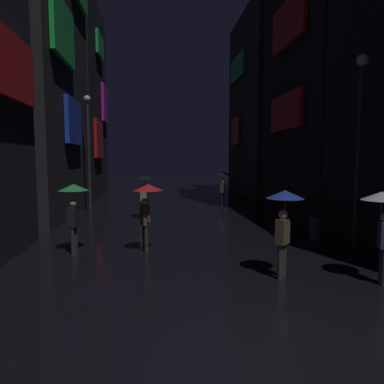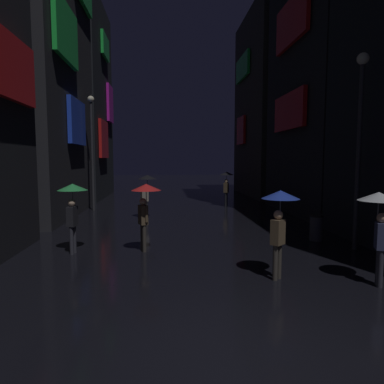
{
  "view_description": "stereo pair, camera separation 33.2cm",
  "coord_description": "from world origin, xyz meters",
  "px_view_note": "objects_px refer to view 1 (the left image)",
  "views": [
    {
      "loc": [
        -1.37,
        -4.67,
        2.84
      ],
      "look_at": [
        0.0,
        8.09,
        1.64
      ],
      "focal_mm": 32.0,
      "sensor_mm": 36.0,
      "label": 1
    },
    {
      "loc": [
        -1.04,
        -4.71,
        2.84
      ],
      "look_at": [
        0.0,
        8.09,
        1.64
      ],
      "focal_mm": 32.0,
      "sensor_mm": 36.0,
      "label": 2
    }
  ],
  "objects_px": {
    "streetlamp_left_far": "(88,141)",
    "pedestrian_near_crossing_green": "(74,199)",
    "pedestrian_midstreet_centre_black": "(144,184)",
    "pedestrian_far_right_blue": "(284,209)",
    "streetlamp_right_near": "(359,131)",
    "pedestrian_midstreet_left_black": "(223,179)",
    "pedestrian_foreground_right_red": "(147,199)",
    "pedestrian_foreground_left_clear": "(383,211)",
    "bicycle_parked_at_storefront": "(73,223)",
    "trash_bin": "(316,227)"
  },
  "relations": [
    {
      "from": "streetlamp_left_far",
      "to": "pedestrian_near_crossing_green",
      "type": "bearing_deg",
      "value": -82.42
    },
    {
      "from": "pedestrian_midstreet_centre_black",
      "to": "pedestrian_far_right_blue",
      "type": "bearing_deg",
      "value": -67.62
    },
    {
      "from": "pedestrian_near_crossing_green",
      "to": "streetlamp_right_near",
      "type": "height_order",
      "value": "streetlamp_right_near"
    },
    {
      "from": "pedestrian_near_crossing_green",
      "to": "streetlamp_left_far",
      "type": "relative_size",
      "value": 0.34
    },
    {
      "from": "pedestrian_midstreet_left_black",
      "to": "pedestrian_foreground_right_red",
      "type": "bearing_deg",
      "value": -113.2
    },
    {
      "from": "pedestrian_foreground_right_red",
      "to": "streetlamp_right_near",
      "type": "distance_m",
      "value": 6.95
    },
    {
      "from": "pedestrian_foreground_left_clear",
      "to": "pedestrian_far_right_blue",
      "type": "xyz_separation_m",
      "value": [
        -2.1,
        0.59,
        0.0
      ]
    },
    {
      "from": "streetlamp_left_far",
      "to": "streetlamp_right_near",
      "type": "bearing_deg",
      "value": -42.47
    },
    {
      "from": "pedestrian_foreground_left_clear",
      "to": "streetlamp_right_near",
      "type": "height_order",
      "value": "streetlamp_right_near"
    },
    {
      "from": "bicycle_parked_at_storefront",
      "to": "streetlamp_left_far",
      "type": "bearing_deg",
      "value": 93.95
    },
    {
      "from": "pedestrian_near_crossing_green",
      "to": "bicycle_parked_at_storefront",
      "type": "distance_m",
      "value": 3.45
    },
    {
      "from": "trash_bin",
      "to": "streetlamp_right_near",
      "type": "bearing_deg",
      "value": -60.89
    },
    {
      "from": "pedestrian_midstreet_centre_black",
      "to": "pedestrian_midstreet_left_black",
      "type": "bearing_deg",
      "value": 41.43
    },
    {
      "from": "pedestrian_midstreet_left_black",
      "to": "trash_bin",
      "type": "height_order",
      "value": "pedestrian_midstreet_left_black"
    },
    {
      "from": "pedestrian_midstreet_left_black",
      "to": "pedestrian_far_right_blue",
      "type": "relative_size",
      "value": 1.0
    },
    {
      "from": "pedestrian_midstreet_left_black",
      "to": "bicycle_parked_at_storefront",
      "type": "xyz_separation_m",
      "value": [
        -7.37,
        -7.01,
        -1.28
      ]
    },
    {
      "from": "pedestrian_near_crossing_green",
      "to": "pedestrian_midstreet_centre_black",
      "type": "distance_m",
      "value": 6.3
    },
    {
      "from": "pedestrian_midstreet_centre_black",
      "to": "trash_bin",
      "type": "relative_size",
      "value": 2.28
    },
    {
      "from": "pedestrian_foreground_right_red",
      "to": "bicycle_parked_at_storefront",
      "type": "height_order",
      "value": "pedestrian_foreground_right_red"
    },
    {
      "from": "pedestrian_foreground_left_clear",
      "to": "pedestrian_midstreet_centre_black",
      "type": "distance_m",
      "value": 10.91
    },
    {
      "from": "pedestrian_foreground_left_clear",
      "to": "pedestrian_foreground_right_red",
      "type": "distance_m",
      "value": 6.29
    },
    {
      "from": "pedestrian_foreground_right_red",
      "to": "streetlamp_right_near",
      "type": "xyz_separation_m",
      "value": [
        6.63,
        -0.2,
        2.09
      ]
    },
    {
      "from": "pedestrian_far_right_blue",
      "to": "streetlamp_left_far",
      "type": "xyz_separation_m",
      "value": [
        -6.69,
        11.55,
        2.21
      ]
    },
    {
      "from": "pedestrian_near_crossing_green",
      "to": "trash_bin",
      "type": "height_order",
      "value": "pedestrian_near_crossing_green"
    },
    {
      "from": "pedestrian_far_right_blue",
      "to": "trash_bin",
      "type": "distance_m",
      "value": 4.65
    },
    {
      "from": "pedestrian_midstreet_left_black",
      "to": "streetlamp_right_near",
      "type": "distance_m",
      "value": 10.88
    },
    {
      "from": "pedestrian_midstreet_centre_black",
      "to": "streetlamp_left_far",
      "type": "bearing_deg",
      "value": 137.59
    },
    {
      "from": "pedestrian_far_right_blue",
      "to": "bicycle_parked_at_storefront",
      "type": "relative_size",
      "value": 1.19
    },
    {
      "from": "pedestrian_foreground_left_clear",
      "to": "streetlamp_right_near",
      "type": "relative_size",
      "value": 0.35
    },
    {
      "from": "bicycle_parked_at_storefront",
      "to": "pedestrian_near_crossing_green",
      "type": "bearing_deg",
      "value": -75.9
    },
    {
      "from": "pedestrian_midstreet_left_black",
      "to": "pedestrian_far_right_blue",
      "type": "xyz_separation_m",
      "value": [
        -1.07,
        -12.83,
        0.0
      ]
    },
    {
      "from": "pedestrian_midstreet_left_black",
      "to": "trash_bin",
      "type": "xyz_separation_m",
      "value": [
        1.54,
        -9.18,
        -1.2
      ]
    },
    {
      "from": "pedestrian_foreground_left_clear",
      "to": "streetlamp_right_near",
      "type": "bearing_deg",
      "value": 67.95
    },
    {
      "from": "pedestrian_foreground_right_red",
      "to": "trash_bin",
      "type": "bearing_deg",
      "value": 10.09
    },
    {
      "from": "pedestrian_near_crossing_green",
      "to": "streetlamp_right_near",
      "type": "bearing_deg",
      "value": -2.09
    },
    {
      "from": "bicycle_parked_at_storefront",
      "to": "streetlamp_right_near",
      "type": "xyz_separation_m",
      "value": [
        9.6,
        -3.42,
        3.37
      ]
    },
    {
      "from": "pedestrian_midstreet_centre_black",
      "to": "streetlamp_right_near",
      "type": "height_order",
      "value": "streetlamp_right_near"
    },
    {
      "from": "pedestrian_foreground_left_clear",
      "to": "pedestrian_midstreet_centre_black",
      "type": "bearing_deg",
      "value": 121.46
    },
    {
      "from": "pedestrian_foreground_left_clear",
      "to": "pedestrian_midstreet_centre_black",
      "type": "relative_size",
      "value": 1.0
    },
    {
      "from": "pedestrian_midstreet_left_black",
      "to": "trash_bin",
      "type": "distance_m",
      "value": 9.39
    },
    {
      "from": "streetlamp_right_near",
      "to": "trash_bin",
      "type": "relative_size",
      "value": 6.54
    },
    {
      "from": "streetlamp_left_far",
      "to": "bicycle_parked_at_storefront",
      "type": "bearing_deg",
      "value": -86.05
    },
    {
      "from": "pedestrian_foreground_right_red",
      "to": "streetlamp_right_near",
      "type": "height_order",
      "value": "streetlamp_right_near"
    },
    {
      "from": "streetlamp_right_near",
      "to": "pedestrian_midstreet_left_black",
      "type": "bearing_deg",
      "value": 102.1
    },
    {
      "from": "pedestrian_midstreet_centre_black",
      "to": "pedestrian_foreground_right_red",
      "type": "height_order",
      "value": "same"
    },
    {
      "from": "pedestrian_near_crossing_green",
      "to": "pedestrian_midstreet_left_black",
      "type": "relative_size",
      "value": 1.0
    },
    {
      "from": "pedestrian_far_right_blue",
      "to": "streetlamp_right_near",
      "type": "bearing_deg",
      "value": 35.85
    },
    {
      "from": "pedestrian_midstreet_left_black",
      "to": "trash_bin",
      "type": "bearing_deg",
      "value": -80.49
    },
    {
      "from": "pedestrian_near_crossing_green",
      "to": "pedestrian_foreground_right_red",
      "type": "relative_size",
      "value": 1.0
    },
    {
      "from": "pedestrian_foreground_left_clear",
      "to": "pedestrian_midstreet_left_black",
      "type": "bearing_deg",
      "value": 94.39
    }
  ]
}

